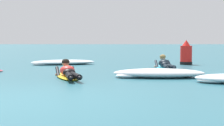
% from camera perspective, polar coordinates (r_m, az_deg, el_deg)
% --- Properties ---
extents(ground_plane, '(120.00, 120.00, 0.00)m').
position_cam_1_polar(ground_plane, '(16.91, -4.18, -0.04)').
color(ground_plane, '#2D6B7A').
extents(surfer_near, '(1.04, 2.54, 0.53)m').
position_cam_1_polar(surfer_near, '(10.53, -6.42, -1.46)').
color(surfer_near, yellow).
rests_on(surfer_near, ground).
extents(surfer_far, '(0.62, 2.46, 0.53)m').
position_cam_1_polar(surfer_far, '(13.74, 7.72, -0.30)').
color(surfer_far, '#2DB2D1').
rests_on(surfer_far, ground).
extents(whitewater_mid_left, '(2.82, 1.78, 0.20)m').
position_cam_1_polar(whitewater_mid_left, '(16.16, -7.11, 0.11)').
color(whitewater_mid_left, white).
rests_on(whitewater_mid_left, ground).
extents(whitewater_mid_right, '(2.53, 1.11, 0.25)m').
position_cam_1_polar(whitewater_mid_right, '(10.72, 6.87, -1.50)').
color(whitewater_mid_right, white).
rests_on(whitewater_mid_right, ground).
extents(channel_marker_buoy, '(0.50, 0.50, 1.01)m').
position_cam_1_polar(channel_marker_buoy, '(16.27, 10.75, 1.18)').
color(channel_marker_buoy, red).
rests_on(channel_marker_buoy, ground).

